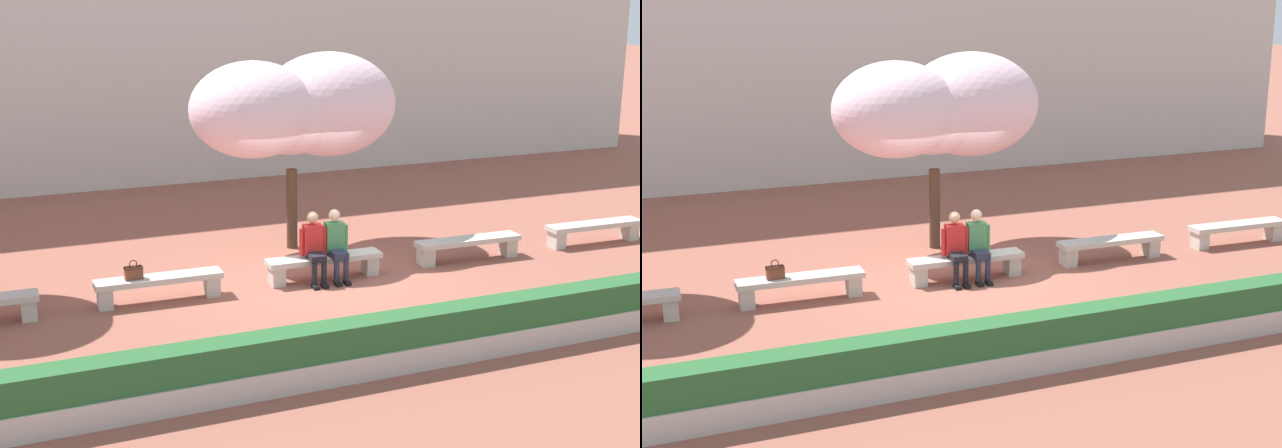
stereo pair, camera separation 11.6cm
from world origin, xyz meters
TOP-DOWN VIEW (x-y plane):
  - ground_plane at (0.00, 0.00)m, footprint 100.00×100.00m
  - stone_bench_near_west at (-3.04, 0.00)m, footprint 2.18×0.48m
  - stone_bench_center at (0.00, 0.00)m, footprint 2.18×0.48m
  - stone_bench_near_east at (3.04, 0.00)m, footprint 2.18×0.48m
  - stone_bench_east_end at (6.09, 0.00)m, footprint 2.18×0.48m
  - person_seated_left at (-0.22, -0.05)m, footprint 0.51×0.71m
  - person_seated_right at (0.21, -0.05)m, footprint 0.51×0.70m
  - handbag at (-3.46, 0.00)m, footprint 0.30×0.15m
  - cherry_tree_main at (0.26, 2.12)m, footprint 4.31×2.60m
  - planter_hedge_foreground at (0.00, -3.99)m, footprint 17.57×0.50m

SIDE VIEW (x-z plane):
  - ground_plane at x=0.00m, z-range 0.00..0.00m
  - stone_bench_near_west at x=-3.04m, z-range 0.09..0.54m
  - stone_bench_center at x=0.00m, z-range 0.09..0.54m
  - stone_bench_near_east at x=3.04m, z-range 0.09..0.54m
  - stone_bench_east_end at x=6.09m, z-range 0.09..0.54m
  - planter_hedge_foreground at x=0.00m, z-range -0.01..0.79m
  - handbag at x=-3.46m, z-range 0.41..0.75m
  - person_seated_left at x=-0.22m, z-range 0.05..1.34m
  - person_seated_right at x=0.21m, z-range 0.05..1.34m
  - cherry_tree_main at x=0.26m, z-range 0.90..4.84m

